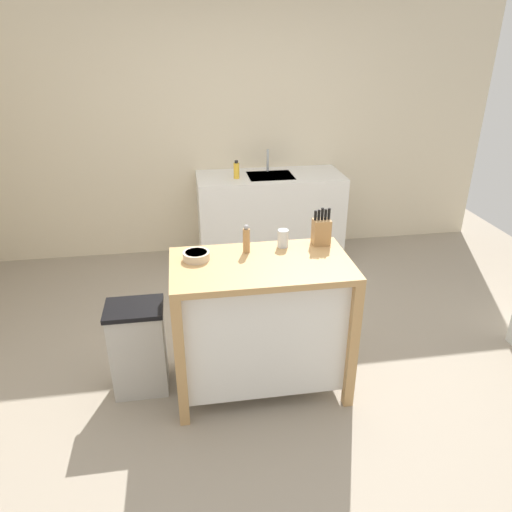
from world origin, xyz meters
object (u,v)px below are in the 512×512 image
at_px(bottle_hand_soap, 236,170).
at_px(drinking_cup, 283,238).
at_px(kitchen_island, 261,320).
at_px(knife_block, 321,231).
at_px(bowl_ceramic_wide, 196,256).
at_px(trash_bin, 139,348).
at_px(sink_faucet, 268,160).
at_px(pepper_grinder, 246,239).

bearing_deg(bottle_hand_soap, drinking_cup, -86.98).
relative_size(kitchen_island, knife_block, 4.39).
bearing_deg(bowl_ceramic_wide, trash_bin, -178.02).
relative_size(kitchen_island, bottle_hand_soap, 6.29).
distance_m(knife_block, bowl_ceramic_wide, 0.82).
height_order(kitchen_island, sink_faucet, sink_faucet).
bearing_deg(trash_bin, bottle_hand_soap, 64.66).
bearing_deg(pepper_grinder, bottle_hand_soap, 85.09).
height_order(bowl_ceramic_wide, drinking_cup, drinking_cup).
relative_size(bowl_ceramic_wide, sink_faucet, 0.74).
xyz_separation_m(kitchen_island, pepper_grinder, (-0.07, 0.16, 0.49)).
bearing_deg(pepper_grinder, knife_block, 5.25).
relative_size(bowl_ceramic_wide, pepper_grinder, 0.88).
bearing_deg(bowl_ceramic_wide, sink_faucet, 68.31).
height_order(kitchen_island, drinking_cup, drinking_cup).
height_order(bowl_ceramic_wide, trash_bin, bowl_ceramic_wide).
xyz_separation_m(kitchen_island, bottle_hand_soap, (0.09, 1.93, 0.45)).
xyz_separation_m(drinking_cup, pepper_grinder, (-0.24, -0.05, 0.03)).
bearing_deg(drinking_cup, kitchen_island, -129.97).
bearing_deg(knife_block, trash_bin, -174.36).
distance_m(drinking_cup, trash_bin, 1.17).
bearing_deg(trash_bin, bowl_ceramic_wide, 1.98).
bearing_deg(drinking_cup, sink_faucet, 82.58).
bearing_deg(knife_block, kitchen_island, -153.95).
relative_size(sink_faucet, bottle_hand_soap, 1.27).
bearing_deg(trash_bin, sink_faucet, 59.34).
distance_m(kitchen_island, trash_bin, 0.81).
distance_m(knife_block, drinking_cup, 0.25).
relative_size(pepper_grinder, bottle_hand_soap, 1.06).
relative_size(trash_bin, sink_faucet, 2.86).
bearing_deg(trash_bin, kitchen_island, -6.44).
height_order(knife_block, bottle_hand_soap, knife_block).
xyz_separation_m(knife_block, bottle_hand_soap, (-0.34, 1.72, -0.05)).
bearing_deg(trash_bin, pepper_grinder, 5.90).
xyz_separation_m(bowl_ceramic_wide, pepper_grinder, (0.32, 0.06, 0.06)).
xyz_separation_m(kitchen_island, drinking_cup, (0.18, 0.21, 0.46)).
distance_m(kitchen_island, drinking_cup, 0.54).
bearing_deg(bottle_hand_soap, trash_bin, -115.34).
bearing_deg(knife_block, sink_faucet, 89.99).
bearing_deg(bottle_hand_soap, bowl_ceramic_wide, -104.34).
xyz_separation_m(trash_bin, sink_faucet, (1.21, 2.05, 0.67)).
bearing_deg(knife_block, bottle_hand_soap, 101.21).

